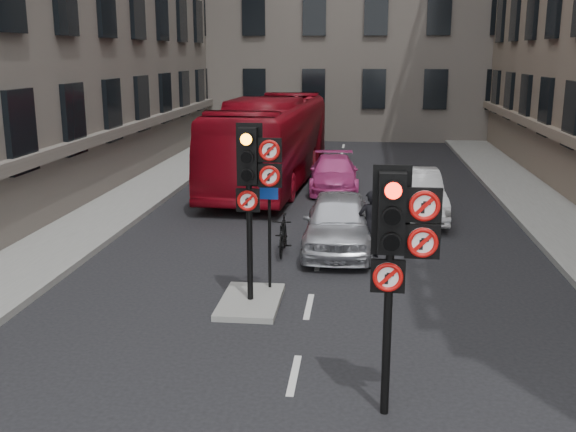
% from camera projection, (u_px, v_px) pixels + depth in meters
% --- Properties ---
extents(pavement_left, '(3.00, 50.00, 0.16)m').
position_uv_depth(pavement_left, '(98.00, 214.00, 21.17)').
color(pavement_left, gray).
rests_on(pavement_left, ground).
extents(pavement_right, '(3.00, 50.00, 0.16)m').
position_uv_depth(pavement_right, '(573.00, 226.00, 19.65)').
color(pavement_right, gray).
rests_on(pavement_right, ground).
extents(centre_island, '(1.20, 2.00, 0.12)m').
position_uv_depth(centre_island, '(250.00, 302.00, 13.78)').
color(centre_island, gray).
rests_on(centre_island, ground).
extents(signal_near, '(0.91, 0.40, 3.58)m').
position_uv_depth(signal_near, '(397.00, 240.00, 9.03)').
color(signal_near, black).
rests_on(signal_near, ground).
extents(signal_far, '(0.91, 0.40, 3.58)m').
position_uv_depth(signal_far, '(253.00, 175.00, 13.13)').
color(signal_far, black).
rests_on(signal_far, centre_island).
extents(car_silver, '(1.78, 4.37, 1.49)m').
position_uv_depth(car_silver, '(338.00, 222.00, 17.45)').
color(car_silver, '#B0B2B9').
rests_on(car_silver, ground).
extents(car_white, '(1.82, 4.56, 1.48)m').
position_uv_depth(car_white, '(414.00, 194.00, 20.91)').
color(car_white, silver).
rests_on(car_white, ground).
extents(car_pink, '(1.95, 4.39, 1.25)m').
position_uv_depth(car_pink, '(334.00, 174.00, 25.02)').
color(car_pink, '#C23984').
rests_on(car_pink, ground).
extents(bus_red, '(3.50, 12.18, 3.35)m').
position_uv_depth(bus_red, '(271.00, 141.00, 26.00)').
color(bus_red, maroon).
rests_on(bus_red, ground).
extents(motorcycle, '(0.50, 1.66, 0.99)m').
position_uv_depth(motorcycle, '(283.00, 235.00, 17.17)').
color(motorcycle, black).
rests_on(motorcycle, ground).
extents(motorcyclist, '(0.71, 0.57, 1.71)m').
position_uv_depth(motorcyclist, '(370.00, 224.00, 16.78)').
color(motorcyclist, black).
rests_on(motorcyclist, ground).
extents(info_sign, '(0.39, 0.12, 2.25)m').
position_uv_depth(info_sign, '(269.00, 222.00, 14.09)').
color(info_sign, black).
rests_on(info_sign, centre_island).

